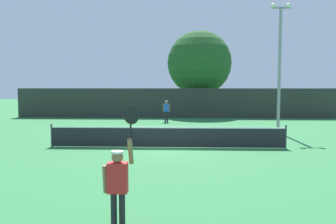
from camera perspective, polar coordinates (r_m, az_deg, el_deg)
ground_plane at (r=15.86m, az=-0.17°, el=-5.95°), size 120.00×120.00×0.00m
tennis_net at (r=15.78m, az=-0.17°, el=-4.12°), size 10.89×0.08×1.07m
perimeter_fence at (r=30.60m, az=1.10°, el=1.49°), size 28.60×0.12×2.65m
player_serving at (r=6.71m, az=-8.29°, el=-10.99°), size 0.68×0.39×2.43m
player_receiving at (r=27.00m, az=-0.28°, el=0.52°), size 0.57×0.25×1.70m
tennis_ball at (r=16.52m, az=2.66°, el=-5.43°), size 0.07×0.07×0.07m
light_pole at (r=21.76m, az=18.13°, el=8.33°), size 1.18×0.28×7.75m
large_tree at (r=33.92m, az=5.27°, el=8.12°), size 6.27×6.27×8.25m
parked_car_near at (r=39.22m, az=-11.12°, el=1.22°), size 2.04×4.26×1.69m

